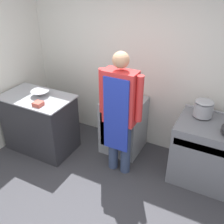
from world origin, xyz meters
TOP-DOWN VIEW (x-y plane):
  - ground_plane at (0.00, 0.00)m, footprint 14.00×14.00m
  - wall_back at (0.00, 1.99)m, footprint 8.00×0.05m
  - prep_counter at (-1.25, 1.06)m, footprint 1.10×0.67m
  - stove at (1.31, 1.56)m, footprint 0.99×0.72m
  - fridge_unit at (-0.06, 1.64)m, footprint 0.60×0.60m
  - person_cook at (0.11, 1.14)m, footprint 0.62×0.24m
  - mixing_bowl at (-1.22, 1.11)m, footprint 0.28×0.28m
  - plastic_tub at (-1.03, 0.85)m, footprint 0.13×0.13m
  - stock_pot at (1.08, 1.68)m, footprint 0.25×0.25m

SIDE VIEW (x-z plane):
  - ground_plane at x=0.00m, z-range 0.00..0.00m
  - fridge_unit at x=-0.06m, z-range 0.00..0.88m
  - stove at x=1.31m, z-range -0.01..0.90m
  - prep_counter at x=-1.25m, z-range 0.00..0.94m
  - plastic_tub at x=-1.03m, z-range 0.93..0.99m
  - mixing_bowl at x=-1.22m, z-range 0.93..1.02m
  - person_cook at x=0.11m, z-range 0.12..1.92m
  - stock_pot at x=1.08m, z-range 0.91..1.14m
  - wall_back at x=0.00m, z-range 0.00..2.70m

